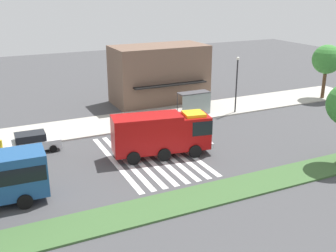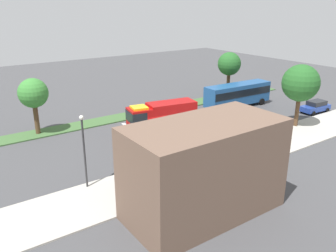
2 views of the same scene
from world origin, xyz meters
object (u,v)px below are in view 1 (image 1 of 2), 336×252
at_px(parked_car_mid, 33,142).
at_px(bus_stop_shelter, 195,99).
at_px(bench_near_shelter, 162,115).
at_px(sidewalk_tree_center, 327,60).
at_px(street_lamp, 237,80).
at_px(bench_west_of_shelter, 130,120).
at_px(fire_hydrant, 1,144).
at_px(fire_truck, 164,132).

bearing_deg(parked_car_mid, bus_stop_shelter, 10.73).
bearing_deg(bench_near_shelter, sidewalk_tree_center, -1.82).
bearing_deg(street_lamp, bench_west_of_shelter, 174.80).
bearing_deg(bus_stop_shelter, street_lamp, -14.15).
xyz_separation_m(bus_stop_shelter, fire_hydrant, (-20.16, -1.24, -1.40)).
height_order(bus_stop_shelter, bench_near_shelter, bus_stop_shelter).
bearing_deg(fire_hydrant, sidewalk_tree_center, 0.75).
relative_size(parked_car_mid, bench_west_of_shelter, 2.81).
bearing_deg(sidewalk_tree_center, fire_hydrant, -179.25).
xyz_separation_m(bus_stop_shelter, bench_near_shelter, (-4.00, -0.04, -1.30)).
distance_m(parked_car_mid, bench_west_of_shelter, 10.46).
xyz_separation_m(parked_car_mid, fire_hydrant, (-2.51, 1.70, -0.38)).
bearing_deg(bench_near_shelter, fire_hydrant, -175.74).
bearing_deg(bench_near_shelter, bench_west_of_shelter, 180.00).
height_order(bus_stop_shelter, sidewalk_tree_center, sidewalk_tree_center).
height_order(sidewalk_tree_center, fire_hydrant, sidewalk_tree_center).
bearing_deg(bench_near_shelter, street_lamp, -7.37).
bearing_deg(bus_stop_shelter, sidewalk_tree_center, -2.34).
bearing_deg(bench_near_shelter, fire_truck, -113.96).
height_order(bench_near_shelter, fire_hydrant, bench_near_shelter).
xyz_separation_m(bench_near_shelter, fire_hydrant, (-16.16, -1.20, -0.10)).
distance_m(bench_near_shelter, street_lamp, 9.18).
height_order(parked_car_mid, street_lamp, street_lamp).
distance_m(bench_near_shelter, bench_west_of_shelter, 3.60).
relative_size(parked_car_mid, fire_hydrant, 6.42).
distance_m(bus_stop_shelter, fire_hydrant, 20.25).
relative_size(bench_west_of_shelter, street_lamp, 0.26).
xyz_separation_m(bench_near_shelter, sidewalk_tree_center, (22.13, -0.70, 4.40)).
bearing_deg(bench_near_shelter, bus_stop_shelter, 0.55).
bearing_deg(fire_truck, fire_hydrant, 159.15).
bearing_deg(bench_west_of_shelter, street_lamp, -5.20).
height_order(parked_car_mid, sidewalk_tree_center, sidewalk_tree_center).
height_order(bench_near_shelter, sidewalk_tree_center, sidewalk_tree_center).
bearing_deg(fire_truck, street_lamp, 40.92).
bearing_deg(sidewalk_tree_center, bench_west_of_shelter, 178.43).
xyz_separation_m(fire_truck, bench_west_of_shelter, (0.19, 8.54, -1.44)).
bearing_deg(fire_truck, bus_stop_shelter, 57.55).
xyz_separation_m(fire_truck, parked_car_mid, (-9.86, 5.64, -1.17)).
height_order(bench_west_of_shelter, sidewalk_tree_center, sidewalk_tree_center).
relative_size(fire_truck, parked_car_mid, 1.91).
height_order(bench_west_of_shelter, street_lamp, street_lamp).
bearing_deg(bus_stop_shelter, fire_truck, -132.27).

